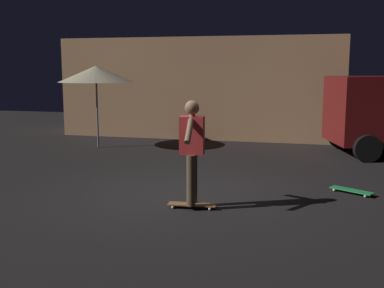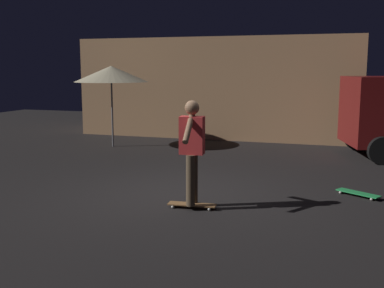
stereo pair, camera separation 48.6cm
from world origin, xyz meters
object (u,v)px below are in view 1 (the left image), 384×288
Objects in this scene: skateboard_ridden at (192,205)px; patio_umbrella at (96,74)px; skateboard_spare at (352,191)px; skater at (192,145)px.

patio_umbrella is at bearing 128.46° from skateboard_ridden.
skateboard_spare is 0.46× the size of skater.
skateboard_ridden is at bearing -51.54° from patio_umbrella.
skateboard_spare is (2.57, 1.58, 0.00)m from skateboard_ridden.
skateboard_ridden is at bearing -148.34° from skateboard_spare.
patio_umbrella reaches higher than skateboard_ridden.
patio_umbrella is at bearing 128.46° from skater.
skater is at bearing -148.34° from skateboard_spare.
patio_umbrella is at bearing 151.93° from skateboard_spare.
skater is at bearing 0.00° from skateboard_ridden.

